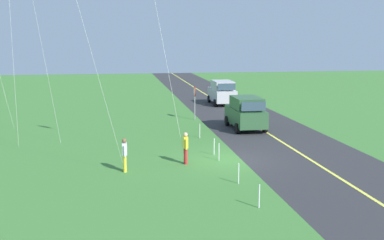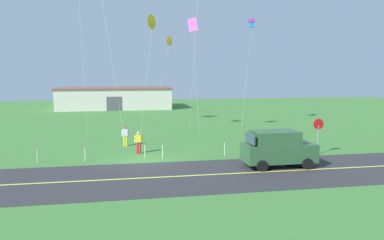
# 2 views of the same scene
# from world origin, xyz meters

# --- Properties ---
(ground_plane) EXTENTS (120.00, 120.00, 0.10)m
(ground_plane) POSITION_xyz_m (0.00, 0.00, -0.05)
(ground_plane) COLOR #3D7533
(asphalt_road) EXTENTS (120.00, 7.00, 0.00)m
(asphalt_road) POSITION_xyz_m (0.00, -4.00, 0.00)
(asphalt_road) COLOR #2D2D30
(asphalt_road) RESTS_ON ground
(road_centre_stripe) EXTENTS (120.00, 0.16, 0.00)m
(road_centre_stripe) POSITION_xyz_m (0.00, -4.00, 0.01)
(road_centre_stripe) COLOR #E5E04C
(road_centre_stripe) RESTS_ON asphalt_road
(car_suv_foreground) EXTENTS (4.40, 2.12, 2.24)m
(car_suv_foreground) POSITION_xyz_m (7.82, -2.93, 1.15)
(car_suv_foreground) COLOR #2D5633
(car_suv_foreground) RESTS_ON ground
(car_parked_east_far) EXTENTS (4.40, 2.12, 2.24)m
(car_parked_east_far) POSITION_xyz_m (19.96, -4.05, 1.15)
(car_parked_east_far) COLOR #B7B7BC
(car_parked_east_far) RESTS_ON ground
(stop_sign) EXTENTS (0.76, 0.08, 2.56)m
(stop_sign) POSITION_xyz_m (12.09, -0.10, 1.80)
(stop_sign) COLOR gray
(stop_sign) RESTS_ON ground
(person_adult_near) EXTENTS (0.58, 0.22, 1.60)m
(person_adult_near) POSITION_xyz_m (-0.44, 2.48, 0.86)
(person_adult_near) COLOR red
(person_adult_near) RESTS_ON ground
(person_adult_companion) EXTENTS (0.58, 0.22, 1.60)m
(person_adult_companion) POSITION_xyz_m (-1.36, 5.50, 0.86)
(person_adult_companion) COLOR yellow
(person_adult_companion) RESTS_ON ground
(fence_post_0) EXTENTS (0.05, 0.05, 0.90)m
(fence_post_0) POSITION_xyz_m (-6.96, 0.70, 0.45)
(fence_post_0) COLOR silver
(fence_post_0) RESTS_ON ground
(fence_post_1) EXTENTS (0.05, 0.05, 0.90)m
(fence_post_1) POSITION_xyz_m (-4.00, 0.70, 0.45)
(fence_post_1) COLOR silver
(fence_post_1) RESTS_ON ground
(fence_post_2) EXTENTS (0.05, 0.05, 0.90)m
(fence_post_2) POSITION_xyz_m (-0.10, 0.70, 0.45)
(fence_post_2) COLOR silver
(fence_post_2) RESTS_ON ground
(fence_post_3) EXTENTS (0.05, 0.05, 0.90)m
(fence_post_3) POSITION_xyz_m (1.10, 0.70, 0.45)
(fence_post_3) COLOR silver
(fence_post_3) RESTS_ON ground
(fence_post_4) EXTENTS (0.05, 0.05, 0.90)m
(fence_post_4) POSITION_xyz_m (5.47, 0.70, 0.45)
(fence_post_4) COLOR silver
(fence_post_4) RESTS_ON ground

